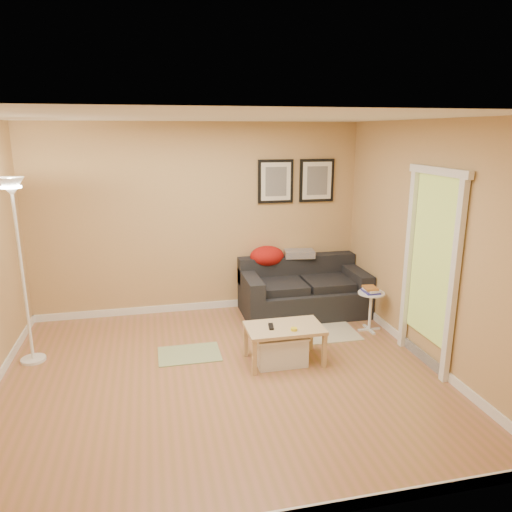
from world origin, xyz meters
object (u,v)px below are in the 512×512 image
at_px(coffee_table, 284,344).
at_px(side_table, 370,311).
at_px(storage_bin, 280,348).
at_px(sofa, 304,288).
at_px(floor_lamp, 23,278).
at_px(book_stack, 371,290).

height_order(coffee_table, side_table, side_table).
bearing_deg(side_table, storage_bin, -156.19).
relative_size(sofa, floor_lamp, 0.83).
bearing_deg(side_table, floor_lamp, 179.48).
xyz_separation_m(coffee_table, book_stack, (1.29, 0.59, 0.34)).
xyz_separation_m(sofa, side_table, (0.64, -0.76, -0.12)).
bearing_deg(floor_lamp, storage_bin, -13.34).
bearing_deg(book_stack, coffee_table, -159.27).
relative_size(sofa, storage_bin, 3.06).
distance_m(sofa, side_table, 1.00).
distance_m(coffee_table, book_stack, 1.46).
distance_m(sofa, coffee_table, 1.51).
xyz_separation_m(coffee_table, storage_bin, (-0.05, -0.01, -0.04)).
bearing_deg(coffee_table, side_table, 26.89).
relative_size(side_table, book_stack, 2.24).
relative_size(book_stack, floor_lamp, 0.11).
xyz_separation_m(sofa, coffee_table, (-0.66, -1.35, -0.17)).
xyz_separation_m(storage_bin, floor_lamp, (-2.67, 0.63, 0.79)).
distance_m(coffee_table, side_table, 1.43).
height_order(storage_bin, floor_lamp, floor_lamp).
bearing_deg(side_table, coffee_table, -155.69).
xyz_separation_m(storage_bin, side_table, (1.35, 0.60, 0.09)).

